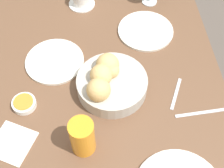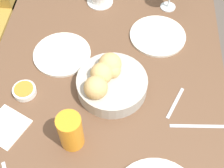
% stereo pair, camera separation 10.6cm
% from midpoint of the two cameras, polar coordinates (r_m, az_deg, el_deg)
% --- Properties ---
extents(dining_table, '(1.23, 0.85, 0.77)m').
position_cam_midpoint_polar(dining_table, '(1.16, -3.81, -5.56)').
color(dining_table, brown).
rests_on(dining_table, ground_plane).
extents(bread_basket, '(0.24, 0.24, 0.12)m').
position_cam_midpoint_polar(bread_basket, '(1.05, -3.39, 0.25)').
color(bread_basket, '#B2ADA3').
rests_on(bread_basket, dining_table).
extents(plate_near_right, '(0.22, 0.22, 0.01)m').
position_cam_midpoint_polar(plate_near_right, '(1.26, 3.74, 9.55)').
color(plate_near_right, silver).
rests_on(plate_near_right, dining_table).
extents(plate_far_center, '(0.22, 0.22, 0.01)m').
position_cam_midpoint_polar(plate_far_center, '(1.18, -12.98, 3.92)').
color(plate_far_center, silver).
rests_on(plate_far_center, dining_table).
extents(juice_glass, '(0.07, 0.07, 0.13)m').
position_cam_midpoint_polar(juice_glass, '(0.93, -8.74, -9.79)').
color(juice_glass, orange).
rests_on(juice_glass, dining_table).
extents(jam_bowl_honey, '(0.08, 0.08, 0.03)m').
position_cam_midpoint_polar(jam_bowl_honey, '(1.09, -18.49, -3.61)').
color(jam_bowl_honey, white).
rests_on(jam_bowl_honey, dining_table).
extents(knife_silver, '(0.02, 0.18, 0.00)m').
position_cam_midpoint_polar(knife_silver, '(1.06, 13.34, -5.35)').
color(knife_silver, '#B7B7BC').
rests_on(knife_silver, dining_table).
extents(spoon_coffee, '(0.13, 0.06, 0.00)m').
position_cam_midpoint_polar(spoon_coffee, '(1.08, 8.91, -1.96)').
color(spoon_coffee, '#B7B7BC').
rests_on(spoon_coffee, dining_table).
extents(napkin, '(0.16, 0.16, 0.00)m').
position_cam_midpoint_polar(napkin, '(1.05, -20.62, -10.30)').
color(napkin, silver).
rests_on(napkin, dining_table).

